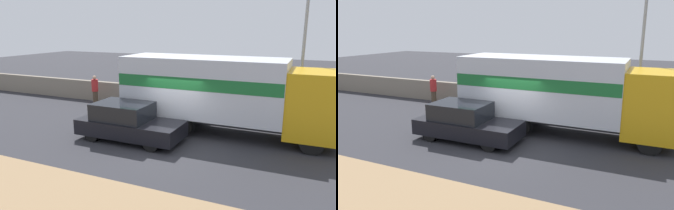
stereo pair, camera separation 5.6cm
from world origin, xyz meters
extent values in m
plane|color=#2D2D33|center=(0.00, 0.00, 0.00)|extent=(80.00, 80.00, 0.00)
cube|color=gray|center=(0.00, 5.67, 0.62)|extent=(60.00, 0.35, 1.25)
cylinder|color=gray|center=(4.72, 4.76, 3.46)|extent=(0.14, 0.14, 6.91)
cube|color=gold|center=(5.43, 2.42, 1.69)|extent=(2.12, 2.45, 2.58)
cube|color=#2D2D33|center=(0.82, 2.42, 0.65)|extent=(7.11, 1.42, 0.25)
cube|color=silver|center=(0.82, 2.42, 2.06)|extent=(7.11, 2.57, 2.56)
cube|color=#19662D|center=(0.82, 2.42, 2.34)|extent=(7.07, 2.59, 0.51)
cylinder|color=black|center=(5.43, 3.48, 0.44)|extent=(0.88, 0.28, 0.88)
cylinder|color=black|center=(5.43, 1.36, 0.44)|extent=(0.88, 0.28, 0.88)
cylinder|color=black|center=(-1.13, 3.48, 0.44)|extent=(0.88, 0.28, 0.88)
cylinder|color=black|center=(-1.13, 1.36, 0.44)|extent=(0.88, 0.28, 0.88)
cylinder|color=black|center=(0.29, 3.48, 0.44)|extent=(0.88, 0.28, 0.88)
cylinder|color=black|center=(0.29, 1.36, 0.44)|extent=(0.88, 0.28, 0.88)
cube|color=black|center=(-1.47, -0.03, 0.55)|extent=(4.40, 1.87, 0.63)
cube|color=black|center=(-1.82, -0.03, 1.21)|extent=(2.29, 1.72, 0.70)
cylinder|color=black|center=(-0.11, 0.78, 0.31)|extent=(0.63, 0.20, 0.63)
cylinder|color=black|center=(-0.11, -0.85, 0.31)|extent=(0.63, 0.20, 0.63)
cylinder|color=black|center=(-2.83, 0.78, 0.31)|extent=(0.63, 0.20, 0.63)
cylinder|color=black|center=(-2.83, -0.85, 0.31)|extent=(0.63, 0.20, 0.63)
cylinder|color=#473828|center=(-6.67, 4.54, 0.43)|extent=(0.30, 0.30, 0.86)
cylinder|color=#B22626|center=(-6.67, 4.54, 1.21)|extent=(0.39, 0.39, 0.71)
sphere|color=tan|center=(-6.67, 4.54, 1.68)|extent=(0.23, 0.23, 0.23)
camera|label=1|loc=(5.32, -11.22, 4.61)|focal=35.00mm
camera|label=2|loc=(5.38, -11.20, 4.61)|focal=35.00mm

